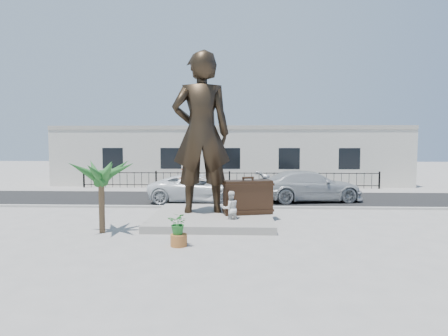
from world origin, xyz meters
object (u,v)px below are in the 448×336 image
(suitcase, at_px, (248,197))
(car_white, at_px, (200,188))
(statue, at_px, (201,133))
(tourist, at_px, (230,209))

(suitcase, bearing_deg, car_white, 104.73)
(suitcase, xyz_separation_m, car_white, (-2.60, 4.91, -0.23))
(statue, distance_m, tourist, 3.73)
(suitcase, bearing_deg, statue, 156.13)
(statue, distance_m, suitcase, 3.54)
(statue, height_order, suitcase, statue)
(suitcase, relative_size, car_white, 0.36)
(suitcase, relative_size, tourist, 1.45)
(suitcase, xyz_separation_m, tourist, (-0.75, -1.10, -0.31))
(suitcase, distance_m, car_white, 5.56)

